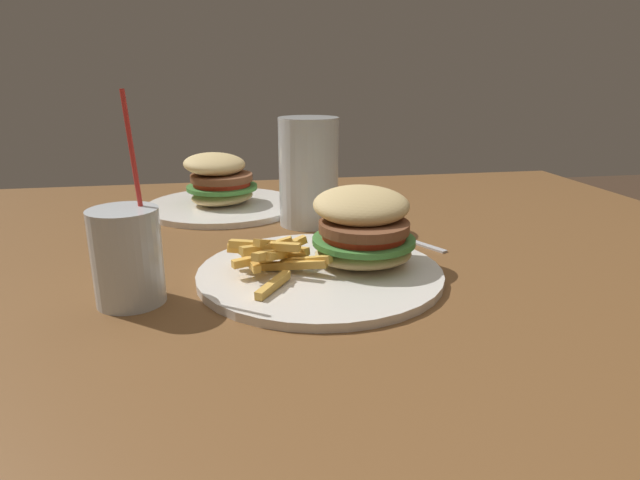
% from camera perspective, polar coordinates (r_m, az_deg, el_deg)
% --- Properties ---
extents(dining_table, '(1.26, 1.00, 0.76)m').
position_cam_1_polar(dining_table, '(0.81, 1.68, -9.63)').
color(dining_table, brown).
rests_on(dining_table, ground_plane).
extents(meal_plate_near, '(0.29, 0.29, 0.11)m').
position_cam_1_polar(meal_plate_near, '(0.64, 2.22, -0.91)').
color(meal_plate_near, white).
rests_on(meal_plate_near, dining_table).
extents(beer_glass, '(0.09, 0.09, 0.17)m').
position_cam_1_polar(beer_glass, '(0.85, -1.22, 7.05)').
color(beer_glass, silver).
rests_on(beer_glass, dining_table).
extents(juice_glass, '(0.07, 0.07, 0.22)m').
position_cam_1_polar(juice_glass, '(0.59, -19.81, -2.08)').
color(juice_glass, silver).
rests_on(juice_glass, dining_table).
extents(spoon, '(0.10, 0.17, 0.02)m').
position_cam_1_polar(spoon, '(0.84, 5.78, 1.60)').
color(spoon, silver).
rests_on(spoon, dining_table).
extents(meal_plate_far, '(0.27, 0.27, 0.10)m').
position_cam_1_polar(meal_plate_far, '(0.97, -10.52, 5.19)').
color(meal_plate_far, white).
rests_on(meal_plate_far, dining_table).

